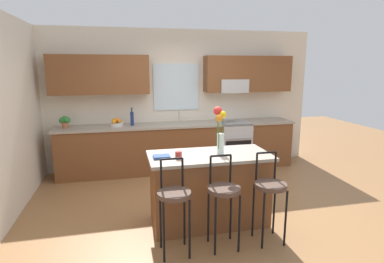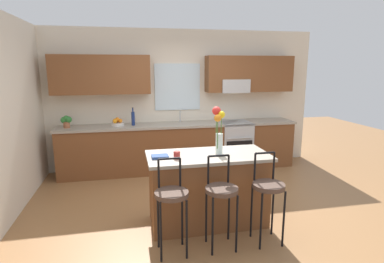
# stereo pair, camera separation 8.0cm
# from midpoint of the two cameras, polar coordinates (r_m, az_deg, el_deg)

# --- Properties ---
(ground_plane) EXTENTS (14.00, 14.00, 0.00)m
(ground_plane) POSITION_cam_midpoint_polar(r_m,az_deg,el_deg) (4.69, 1.15, -13.43)
(ground_plane) COLOR olive
(wall_left) EXTENTS (0.12, 4.60, 2.70)m
(wall_left) POSITION_cam_midpoint_polar(r_m,az_deg,el_deg) (4.71, -31.64, 2.15)
(wall_left) COLOR beige
(wall_left) RESTS_ON ground
(back_wall_assembly) EXTENTS (5.60, 0.50, 2.70)m
(back_wall_assembly) POSITION_cam_midpoint_polar(r_m,az_deg,el_deg) (6.20, -3.05, 7.29)
(back_wall_assembly) COLOR beige
(back_wall_assembly) RESTS_ON ground
(counter_run) EXTENTS (4.56, 0.64, 0.92)m
(counter_run) POSITION_cam_midpoint_polar(r_m,az_deg,el_deg) (6.10, -2.68, -2.76)
(counter_run) COLOR brown
(counter_run) RESTS_ON ground
(sink_faucet) EXTENTS (0.02, 0.13, 0.23)m
(sink_faucet) POSITION_cam_midpoint_polar(r_m,az_deg,el_deg) (6.12, -2.74, 2.98)
(sink_faucet) COLOR #B7BABC
(sink_faucet) RESTS_ON counter_run
(oven_range) EXTENTS (0.60, 0.64, 0.92)m
(oven_range) POSITION_cam_midpoint_polar(r_m,az_deg,el_deg) (6.35, 7.14, -2.30)
(oven_range) COLOR #B7BABC
(oven_range) RESTS_ON ground
(kitchen_island) EXTENTS (1.53, 0.73, 0.92)m
(kitchen_island) POSITION_cam_midpoint_polar(r_m,az_deg,el_deg) (4.07, 2.57, -10.36)
(kitchen_island) COLOR brown
(kitchen_island) RESTS_ON ground
(bar_stool_near) EXTENTS (0.36, 0.36, 1.04)m
(bar_stool_near) POSITION_cam_midpoint_polar(r_m,az_deg,el_deg) (3.37, -3.97, -12.04)
(bar_stool_near) COLOR black
(bar_stool_near) RESTS_ON ground
(bar_stool_middle) EXTENTS (0.36, 0.36, 1.04)m
(bar_stool_middle) POSITION_cam_midpoint_polar(r_m,az_deg,el_deg) (3.49, 5.15, -11.21)
(bar_stool_middle) COLOR black
(bar_stool_middle) RESTS_ON ground
(bar_stool_far) EXTENTS (0.36, 0.36, 1.04)m
(bar_stool_far) POSITION_cam_midpoint_polar(r_m,az_deg,el_deg) (3.69, 13.44, -10.21)
(bar_stool_far) COLOR black
(bar_stool_far) RESTS_ON ground
(flower_vase) EXTENTS (0.15, 0.17, 0.59)m
(flower_vase) POSITION_cam_midpoint_polar(r_m,az_deg,el_deg) (3.87, 4.52, 0.80)
(flower_vase) COLOR silver
(flower_vase) RESTS_ON kitchen_island
(mug_ceramic) EXTENTS (0.08, 0.08, 0.09)m
(mug_ceramic) POSITION_cam_midpoint_polar(r_m,az_deg,el_deg) (3.72, -3.08, -4.31)
(mug_ceramic) COLOR #A52D28
(mug_ceramic) RESTS_ON kitchen_island
(cookbook) EXTENTS (0.20, 0.15, 0.03)m
(cookbook) POSITION_cam_midpoint_polar(r_m,az_deg,el_deg) (3.77, -6.19, -4.60)
(cookbook) COLOR navy
(cookbook) RESTS_ON kitchen_island
(fruit_bowl_oranges) EXTENTS (0.24, 0.24, 0.16)m
(fruit_bowl_oranges) POSITION_cam_midpoint_polar(r_m,az_deg,el_deg) (5.91, -14.03, 1.50)
(fruit_bowl_oranges) COLOR silver
(fruit_bowl_oranges) RESTS_ON counter_run
(bottle_olive_oil) EXTENTS (0.06, 0.06, 0.33)m
(bottle_olive_oil) POSITION_cam_midpoint_polar(r_m,az_deg,el_deg) (5.89, -11.27, 2.37)
(bottle_olive_oil) COLOR navy
(bottle_olive_oil) RESTS_ON counter_run
(potted_plant_small) EXTENTS (0.20, 0.14, 0.22)m
(potted_plant_small) POSITION_cam_midpoint_polar(r_m,az_deg,el_deg) (5.98, -22.55, 1.76)
(potted_plant_small) COLOR #9E5B3D
(potted_plant_small) RESTS_ON counter_run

